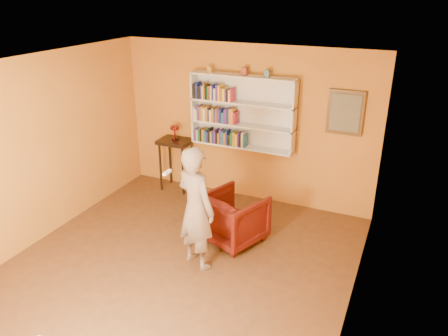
{
  "coord_description": "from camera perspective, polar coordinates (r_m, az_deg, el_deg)",
  "views": [
    {
      "loc": [
        2.6,
        -4.21,
        3.55
      ],
      "look_at": [
        0.38,
        0.75,
        1.27
      ],
      "focal_mm": 35.0,
      "sensor_mm": 36.0,
      "label": 1
    }
  ],
  "objects": [
    {
      "name": "room_shell",
      "position": [
        5.56,
        -6.77,
        -4.53
      ],
      "size": [
        5.3,
        5.8,
        2.88
      ],
      "color": "#4F3119",
      "rests_on": "ground"
    },
    {
      "name": "armchair",
      "position": [
        6.49,
        1.25,
        -6.5
      ],
      "size": [
        1.05,
        1.06,
        0.75
      ],
      "primitive_type": "imported",
      "rotation": [
        0.0,
        0.0,
        2.78
      ],
      "color": "#400604",
      "rests_on": "ground"
    },
    {
      "name": "books_row_lower",
      "position": [
        7.56,
        -0.38,
        4.07
      ],
      "size": [
        0.95,
        0.19,
        0.26
      ],
      "color": "#4F297D",
      "rests_on": "bookshelf"
    },
    {
      "name": "bookshelf",
      "position": [
        7.38,
        2.59,
        7.38
      ],
      "size": [
        1.8,
        0.29,
        1.23
      ],
      "color": "white",
      "rests_on": "room_shell"
    },
    {
      "name": "books_row_upper",
      "position": [
        7.41,
        -1.43,
        9.83
      ],
      "size": [
        0.72,
        0.19,
        0.27
      ],
      "color": "black",
      "rests_on": "bookshelf"
    },
    {
      "name": "ruby_lustre",
      "position": [
        7.89,
        -6.46,
        5.06
      ],
      "size": [
        0.18,
        0.18,
        0.28
      ],
      "color": "maroon",
      "rests_on": "console_table"
    },
    {
      "name": "person",
      "position": [
        5.74,
        -3.68,
        -5.28
      ],
      "size": [
        0.73,
        0.62,
        1.71
      ],
      "primitive_type": "imported",
      "rotation": [
        0.0,
        0.0,
        2.75
      ],
      "color": "#766456",
      "rests_on": "ground"
    },
    {
      "name": "framed_painting",
      "position": [
        6.97,
        15.57,
        6.98
      ],
      "size": [
        0.55,
        0.05,
        0.7
      ],
      "color": "#503617",
      "rests_on": "room_shell"
    },
    {
      "name": "ornament_left",
      "position": [
        7.41,
        -1.82,
        12.76
      ],
      "size": [
        0.07,
        0.07,
        0.1
      ],
      "primitive_type": "cube",
      "color": "#B38C33",
      "rests_on": "bookshelf"
    },
    {
      "name": "books_row_middle",
      "position": [
        7.48,
        -1.09,
        6.98
      ],
      "size": [
        0.78,
        0.19,
        0.27
      ],
      "color": "silver",
      "rests_on": "bookshelf"
    },
    {
      "name": "game_remote",
      "position": [
        5.43,
        -7.43,
        -0.58
      ],
      "size": [
        0.04,
        0.15,
        0.04
      ],
      "primitive_type": "cube",
      "color": "white",
      "rests_on": "person"
    },
    {
      "name": "ornament_centre",
      "position": [
        7.16,
        2.71,
        12.5
      ],
      "size": [
        0.09,
        0.09,
        0.12
      ],
      "primitive_type": "cube",
      "color": "brown",
      "rests_on": "bookshelf"
    },
    {
      "name": "ornament_right",
      "position": [
        7.03,
        5.64,
        12.17
      ],
      "size": [
        0.08,
        0.08,
        0.11
      ],
      "primitive_type": "cube",
      "color": "slate",
      "rests_on": "bookshelf"
    },
    {
      "name": "console_table",
      "position": [
        8.01,
        -6.35,
        2.55
      ],
      "size": [
        0.59,
        0.45,
        0.97
      ],
      "color": "black",
      "rests_on": "ground"
    }
  ]
}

